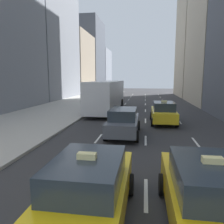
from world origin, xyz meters
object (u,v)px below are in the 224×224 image
object	(u,v)px
sedan_black_near	(123,122)
city_bus	(107,95)
taxi_second	(164,112)
taxi_lead	(207,194)
taxi_third	(90,189)

from	to	relation	value
sedan_black_near	city_bus	distance (m)	10.52
taxi_second	city_bus	size ratio (longest dim) A/B	0.38
taxi_second	sedan_black_near	xyz separation A→B (m)	(-2.80, -4.18, -0.00)
taxi_second	city_bus	world-z (taller)	city_bus
sedan_black_near	city_bus	bearing A→B (deg)	105.57
taxi_lead	taxi_second	size ratio (longest dim) A/B	1.00
taxi_third	sedan_black_near	world-z (taller)	taxi_third
taxi_second	taxi_third	xyz separation A→B (m)	(-2.80, -12.69, 0.00)
taxi_lead	sedan_black_near	xyz separation A→B (m)	(-2.80, 8.35, -0.00)
taxi_lead	taxi_second	bearing A→B (deg)	90.00
taxi_third	taxi_lead	bearing A→B (deg)	3.18
taxi_third	city_bus	world-z (taller)	city_bus
city_bus	taxi_third	bearing A→B (deg)	-81.40
sedan_black_near	city_bus	world-z (taller)	city_bus
sedan_black_near	taxi_second	bearing A→B (deg)	56.16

